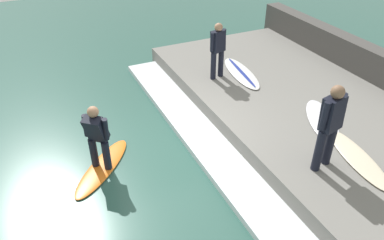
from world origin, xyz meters
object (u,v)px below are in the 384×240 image
surfboard_riding (102,167)px  surfboard_spare (322,120)px  surfer_waiting_far (218,48)px  surfboard_waiting_near (358,158)px  surfer_waiting_near (330,123)px  surfer_riding (97,135)px  surfboard_waiting_far (241,73)px

surfboard_riding → surfboard_spare: 4.87m
surfer_waiting_far → surfboard_waiting_near: bearing=-79.1°
surfer_waiting_near → surfer_waiting_far: 4.06m
surfer_riding → surfboard_waiting_near: 5.06m
surfboard_riding → surfboard_waiting_far: 4.68m
surfboard_riding → surfboard_waiting_near: bearing=-28.4°
surfboard_waiting_far → surfboard_spare: surfboard_waiting_far is taller
surfboard_riding → surfboard_waiting_near: 5.07m
surfboard_waiting_near → surfboard_spare: 1.34m
surfer_riding → surfer_waiting_far: bearing=26.7°
surfboard_riding → surfboard_waiting_near: (4.44, -2.40, 0.48)m
surfboard_waiting_near → surfboard_riding: bearing=151.6°
surfboard_riding → surfboard_spare: surfboard_spare is taller
surfboard_riding → surfer_waiting_near: bearing=-31.5°
surfer_riding → surfboard_waiting_far: size_ratio=0.69×
surfboard_riding → surfboard_waiting_near: surfboard_waiting_near is taller
surfboard_waiting_near → surfboard_spare: bearing=78.0°
surfboard_waiting_near → surfer_waiting_far: surfer_waiting_far is taller
surfer_waiting_far → surfer_waiting_near: bearing=-89.6°
surfboard_waiting_near → surfboard_spare: size_ratio=1.07×
surfer_waiting_far → surfboard_spare: 3.21m
surfboard_waiting_near → surfer_waiting_far: 4.37m
surfer_riding → surfer_waiting_near: size_ratio=0.84×
surfer_waiting_near → surfboard_riding: bearing=148.5°
surfboard_riding → surfer_waiting_near: size_ratio=1.05×
surfer_riding → surfboard_waiting_near: bearing=-28.4°
surfer_waiting_near → surfboard_waiting_far: surfer_waiting_near is taller
surfboard_riding → surfer_riding: 0.82m
surfer_riding → surfer_waiting_near: bearing=-31.5°
surfboard_riding → surfer_waiting_far: size_ratio=1.19×
surfer_waiting_far → surfboard_waiting_far: 1.08m
surfer_riding → surfboard_spare: surfer_riding is taller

